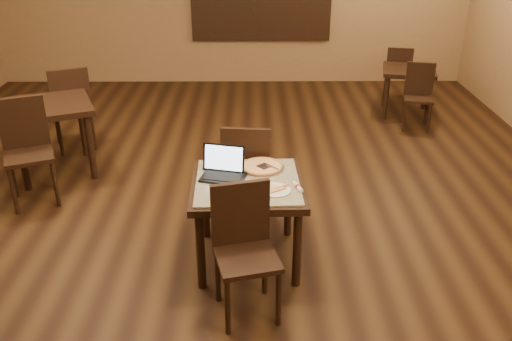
{
  "coord_description": "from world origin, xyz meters",
  "views": [
    {
      "loc": [
        0.36,
        -4.36,
        2.77
      ],
      "look_at": [
        0.38,
        -0.4,
        0.85
      ],
      "focal_mm": 38.0,
      "sensor_mm": 36.0,
      "label": 1
    }
  ],
  "objects_px": {
    "chair_main_near": "(244,243)",
    "pizza_pan": "(262,168)",
    "chair_main_far": "(247,169)",
    "other_table_b": "(50,115)",
    "other_table_a_chair_near": "(419,92)",
    "other_table_a_chair_far": "(398,71)",
    "tiled_table": "(248,192)",
    "other_table_b_chair_far": "(72,104)",
    "laptop": "(223,168)",
    "other_table_a": "(408,76)",
    "other_table_b_chair_near": "(27,145)"
  },
  "relations": [
    {
      "from": "other_table_a_chair_far",
      "to": "other_table_b",
      "type": "height_order",
      "value": "other_table_a_chair_far"
    },
    {
      "from": "chair_main_near",
      "to": "other_table_a",
      "type": "bearing_deg",
      "value": 47.69
    },
    {
      "from": "laptop",
      "to": "other_table_b_chair_far",
      "type": "height_order",
      "value": "other_table_b_chair_far"
    },
    {
      "from": "tiled_table",
      "to": "other_table_a",
      "type": "height_order",
      "value": "tiled_table"
    },
    {
      "from": "other_table_a",
      "to": "other_table_b",
      "type": "xyz_separation_m",
      "value": [
        -4.53,
        -1.95,
        0.12
      ]
    },
    {
      "from": "chair_main_far",
      "to": "laptop",
      "type": "distance_m",
      "value": 0.59
    },
    {
      "from": "tiled_table",
      "to": "chair_main_near",
      "type": "bearing_deg",
      "value": -93.82
    },
    {
      "from": "laptop",
      "to": "other_table_a_chair_near",
      "type": "xyz_separation_m",
      "value": [
        2.53,
        3.1,
        -0.33
      ]
    },
    {
      "from": "tiled_table",
      "to": "other_table_a_chair_near",
      "type": "xyz_separation_m",
      "value": [
        2.33,
        3.21,
        -0.16
      ]
    },
    {
      "from": "chair_main_near",
      "to": "other_table_b_chair_far",
      "type": "height_order",
      "value": "other_table_b_chair_far"
    },
    {
      "from": "other_table_a",
      "to": "other_table_b_chair_near",
      "type": "height_order",
      "value": "other_table_b_chair_near"
    },
    {
      "from": "chair_main_near",
      "to": "laptop",
      "type": "bearing_deg",
      "value": 89.85
    },
    {
      "from": "laptop",
      "to": "other_table_b",
      "type": "distance_m",
      "value": 2.62
    },
    {
      "from": "chair_main_near",
      "to": "other_table_a",
      "type": "xyz_separation_m",
      "value": [
        2.33,
        4.34,
        -0.0
      ]
    },
    {
      "from": "tiled_table",
      "to": "other_table_b_chair_far",
      "type": "xyz_separation_m",
      "value": [
        -2.18,
        2.41,
        -0.06
      ]
    },
    {
      "from": "other_table_a",
      "to": "pizza_pan",
      "type": "bearing_deg",
      "value": -109.94
    },
    {
      "from": "chair_main_far",
      "to": "other_table_a_chair_far",
      "type": "bearing_deg",
      "value": -116.29
    },
    {
      "from": "other_table_b_chair_near",
      "to": "pizza_pan",
      "type": "bearing_deg",
      "value": -43.64
    },
    {
      "from": "other_table_b_chair_far",
      "to": "other_table_a_chair_near",
      "type": "bearing_deg",
      "value": 167.24
    },
    {
      "from": "other_table_a_chair_near",
      "to": "other_table_b_chair_far",
      "type": "xyz_separation_m",
      "value": [
        -4.51,
        -0.8,
        0.11
      ]
    },
    {
      "from": "laptop",
      "to": "chair_main_near",
      "type": "bearing_deg",
      "value": -62.57
    },
    {
      "from": "chair_main_far",
      "to": "other_table_b",
      "type": "height_order",
      "value": "chair_main_far"
    },
    {
      "from": "other_table_a",
      "to": "other_table_a_chair_far",
      "type": "height_order",
      "value": "other_table_a_chair_far"
    },
    {
      "from": "chair_main_near",
      "to": "other_table_b",
      "type": "bearing_deg",
      "value": 118.57
    },
    {
      "from": "other_table_a_chair_near",
      "to": "other_table_b_chair_far",
      "type": "height_order",
      "value": "other_table_b_chair_far"
    },
    {
      "from": "chair_main_near",
      "to": "other_table_a_chair_near",
      "type": "distance_m",
      "value": 4.49
    },
    {
      "from": "pizza_pan",
      "to": "other_table_b",
      "type": "xyz_separation_m",
      "value": [
        -2.34,
        1.53,
        -0.08
      ]
    },
    {
      "from": "tiled_table",
      "to": "other_table_b",
      "type": "bearing_deg",
      "value": 139.56
    },
    {
      "from": "laptop",
      "to": "other_table_b_chair_far",
      "type": "relative_size",
      "value": 0.38
    },
    {
      "from": "laptop",
      "to": "other_table_a",
      "type": "bearing_deg",
      "value": 68.77
    },
    {
      "from": "other_table_a_chair_far",
      "to": "tiled_table",
      "type": "bearing_deg",
      "value": 73.81
    },
    {
      "from": "chair_main_near",
      "to": "pizza_pan",
      "type": "bearing_deg",
      "value": 66.53
    },
    {
      "from": "chair_main_far",
      "to": "other_table_b",
      "type": "distance_m",
      "value": 2.5
    },
    {
      "from": "chair_main_far",
      "to": "other_table_b",
      "type": "bearing_deg",
      "value": -21.68
    },
    {
      "from": "chair_main_near",
      "to": "other_table_a_chair_far",
      "type": "relative_size",
      "value": 1.14
    },
    {
      "from": "chair_main_far",
      "to": "other_table_a_chair_far",
      "type": "distance_m",
      "value": 4.3
    },
    {
      "from": "tiled_table",
      "to": "other_table_b_chair_near",
      "type": "distance_m",
      "value": 2.53
    },
    {
      "from": "other_table_a_chair_far",
      "to": "other_table_b_chair_far",
      "type": "relative_size",
      "value": 0.83
    },
    {
      "from": "chair_main_near",
      "to": "pizza_pan",
      "type": "xyz_separation_m",
      "value": [
        0.14,
        0.85,
        0.2
      ]
    },
    {
      "from": "other_table_a_chair_near",
      "to": "other_table_b_chair_near",
      "type": "relative_size",
      "value": 0.83
    },
    {
      "from": "pizza_pan",
      "to": "other_table_b",
      "type": "bearing_deg",
      "value": 146.75
    },
    {
      "from": "chair_main_near",
      "to": "chair_main_far",
      "type": "relative_size",
      "value": 0.98
    },
    {
      "from": "pizza_pan",
      "to": "other_table_a_chair_far",
      "type": "xyz_separation_m",
      "value": [
        2.17,
        4.0,
        -0.27
      ]
    },
    {
      "from": "laptop",
      "to": "other_table_a_chair_far",
      "type": "distance_m",
      "value": 4.84
    },
    {
      "from": "chair_main_near",
      "to": "other_table_a_chair_far",
      "type": "height_order",
      "value": "chair_main_near"
    },
    {
      "from": "chair_main_near",
      "to": "pizza_pan",
      "type": "distance_m",
      "value": 0.89
    },
    {
      "from": "laptop",
      "to": "other_table_b",
      "type": "xyz_separation_m",
      "value": [
        -2.02,
        1.67,
        -0.14
      ]
    },
    {
      "from": "other_table_a_chair_near",
      "to": "laptop",
      "type": "bearing_deg",
      "value": -116.96
    },
    {
      "from": "chair_main_near",
      "to": "other_table_a_chair_far",
      "type": "xyz_separation_m",
      "value": [
        2.32,
        4.86,
        -0.07
      ]
    },
    {
      "from": "other_table_a",
      "to": "other_table_b",
      "type": "relative_size",
      "value": 0.75
    }
  ]
}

